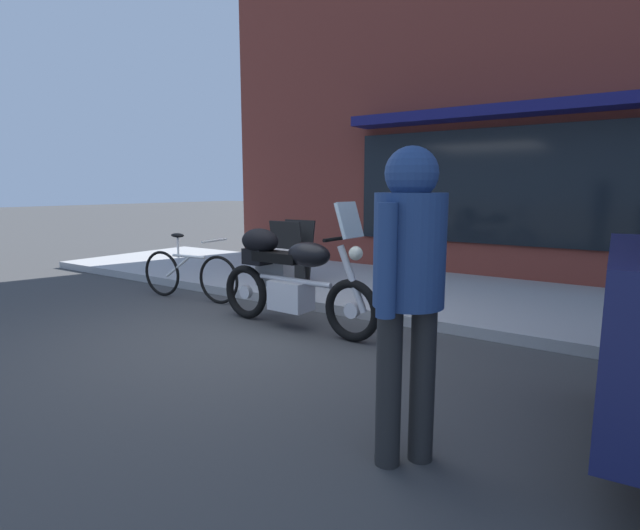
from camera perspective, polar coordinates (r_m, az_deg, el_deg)
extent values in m
plane|color=#3C3C3C|center=(5.18, -9.34, -8.31)|extent=(80.00, 80.00, 0.00)
torus|color=black|center=(4.92, 3.72, -5.30)|extent=(0.64, 0.12, 0.64)
cylinder|color=silver|center=(4.92, 3.72, -5.30)|extent=(0.16, 0.07, 0.16)
torus|color=black|center=(5.84, -8.62, -3.11)|extent=(0.64, 0.12, 0.64)
cylinder|color=silver|center=(5.84, -8.62, -3.11)|extent=(0.16, 0.07, 0.16)
cube|color=silver|center=(5.37, -3.40, -3.54)|extent=(0.45, 0.32, 0.32)
cylinder|color=silver|center=(5.30, -3.01, -1.82)|extent=(0.97, 0.10, 0.06)
ellipsoid|color=black|center=(5.13, -1.31, 1.22)|extent=(0.53, 0.30, 0.26)
cube|color=black|center=(5.40, -4.82, 0.95)|extent=(0.61, 0.27, 0.11)
cube|color=black|center=(5.63, -7.34, 1.02)|extent=(0.29, 0.23, 0.18)
cylinder|color=silver|center=(4.85, 3.76, -1.64)|extent=(0.35, 0.09, 0.67)
cylinder|color=black|center=(4.86, 2.62, 3.16)|extent=(0.06, 0.62, 0.04)
cube|color=silver|center=(4.80, 3.42, 5.24)|extent=(0.16, 0.33, 0.35)
sphere|color=#EAEACC|center=(4.79, 4.19, 1.37)|extent=(0.14, 0.14, 0.14)
cube|color=#A8A8A8|center=(5.79, -5.30, -0.32)|extent=(0.45, 0.22, 0.44)
cube|color=black|center=(5.88, -4.62, -0.18)|extent=(0.37, 0.03, 0.03)
ellipsoid|color=black|center=(5.57, -7.00, 2.81)|extent=(0.49, 0.34, 0.28)
torus|color=black|center=(6.64, -11.72, -1.69)|extent=(0.65, 0.11, 0.65)
torus|color=black|center=(7.33, -17.91, -0.95)|extent=(0.65, 0.11, 0.65)
cylinder|color=silver|center=(6.93, -15.06, 0.98)|extent=(0.56, 0.10, 0.04)
cylinder|color=silver|center=(7.09, -16.22, -0.20)|extent=(0.44, 0.08, 0.32)
cylinder|color=silver|center=(7.04, -16.20, 2.04)|extent=(0.03, 0.03, 0.30)
ellipsoid|color=black|center=(7.02, -16.26, 3.33)|extent=(0.23, 0.12, 0.06)
cylinder|color=silver|center=(6.59, -12.20, 2.79)|extent=(0.08, 0.48, 0.03)
cylinder|color=#262626|center=(2.78, 8.00, -13.89)|extent=(0.14, 0.14, 0.90)
cylinder|color=#262626|center=(2.86, 11.82, -13.35)|extent=(0.14, 0.14, 0.90)
cylinder|color=navy|center=(2.63, 10.38, 1.70)|extent=(0.41, 0.41, 0.60)
sphere|color=navy|center=(2.61, 10.63, 10.46)|extent=(0.28, 0.28, 0.28)
sphere|color=tan|center=(2.64, 9.46, 10.47)|extent=(0.17, 0.17, 0.17)
cylinder|color=navy|center=(2.43, 7.75, 0.49)|extent=(0.10, 0.10, 0.57)
cylinder|color=navy|center=(2.83, 12.60, 1.54)|extent=(0.10, 0.10, 0.57)
cube|color=black|center=(7.21, -3.74, 1.46)|extent=(0.55, 0.19, 0.93)
cube|color=black|center=(7.39, -2.69, 1.64)|extent=(0.55, 0.19, 0.93)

